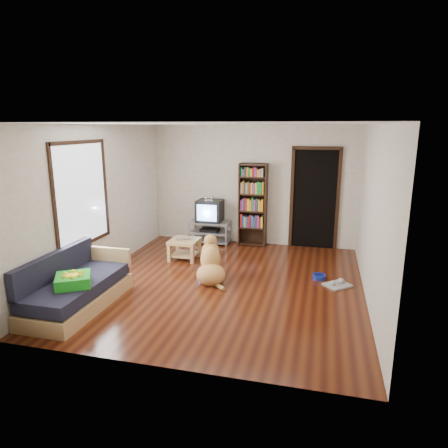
% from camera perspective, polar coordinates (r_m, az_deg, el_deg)
% --- Properties ---
extents(ground, '(5.00, 5.00, 0.00)m').
position_cam_1_polar(ground, '(6.77, 0.03, -8.45)').
color(ground, '#51210E').
rests_on(ground, ground).
extents(ceiling, '(5.00, 5.00, 0.00)m').
position_cam_1_polar(ceiling, '(6.27, 0.04, 14.14)').
color(ceiling, white).
rests_on(ceiling, ground).
extents(wall_back, '(4.50, 0.00, 4.50)m').
position_cam_1_polar(wall_back, '(8.81, 4.05, 5.50)').
color(wall_back, silver).
rests_on(wall_back, ground).
extents(wall_front, '(4.50, 0.00, 4.50)m').
position_cam_1_polar(wall_front, '(4.09, -8.60, -4.31)').
color(wall_front, silver).
rests_on(wall_front, ground).
extents(wall_left, '(0.00, 5.00, 5.00)m').
position_cam_1_polar(wall_left, '(7.27, -17.45, 3.15)').
color(wall_left, silver).
rests_on(wall_left, ground).
extents(wall_right, '(0.00, 5.00, 5.00)m').
position_cam_1_polar(wall_right, '(6.25, 20.48, 1.26)').
color(wall_right, silver).
rests_on(wall_right, ground).
extents(green_cushion, '(0.62, 0.62, 0.15)m').
position_cam_1_polar(green_cushion, '(5.93, -20.74, -7.52)').
color(green_cushion, green).
rests_on(green_cushion, sofa).
extents(laptop, '(0.36, 0.32, 0.02)m').
position_cam_1_polar(laptop, '(7.84, -5.77, -2.20)').
color(laptop, silver).
rests_on(laptop, coffee_table).
extents(dog_bowl, '(0.22, 0.22, 0.08)m').
position_cam_1_polar(dog_bowl, '(7.13, 13.43, -7.32)').
color(dog_bowl, navy).
rests_on(dog_bowl, ground).
extents(grey_rag, '(0.51, 0.51, 0.03)m').
position_cam_1_polar(grey_rag, '(6.91, 15.88, -8.39)').
color(grey_rag, gray).
rests_on(grey_rag, ground).
extents(window, '(0.03, 1.46, 1.70)m').
position_cam_1_polar(window, '(6.82, -19.63, 4.02)').
color(window, white).
rests_on(window, wall_left).
extents(doorway, '(1.03, 0.05, 2.19)m').
position_cam_1_polar(doorway, '(8.68, 12.82, 3.86)').
color(doorway, black).
rests_on(doorway, wall_back).
extents(tv_stand, '(0.90, 0.45, 0.50)m').
position_cam_1_polar(tv_stand, '(8.97, -2.01, -1.03)').
color(tv_stand, '#99999E').
rests_on(tv_stand, ground).
extents(crt_tv, '(0.55, 0.52, 0.58)m').
position_cam_1_polar(crt_tv, '(8.89, -2.00, 1.96)').
color(crt_tv, black).
rests_on(crt_tv, tv_stand).
extents(bookshelf, '(0.60, 0.30, 1.80)m').
position_cam_1_polar(bookshelf, '(8.69, 4.16, 3.39)').
color(bookshelf, black).
rests_on(bookshelf, ground).
extents(sofa, '(0.80, 1.80, 0.80)m').
position_cam_1_polar(sofa, '(6.24, -20.41, -8.75)').
color(sofa, tan).
rests_on(sofa, ground).
extents(coffee_table, '(0.55, 0.55, 0.40)m').
position_cam_1_polar(coffee_table, '(7.91, -5.67, -3.06)').
color(coffee_table, tan).
rests_on(coffee_table, ground).
extents(dog, '(0.63, 0.87, 0.78)m').
position_cam_1_polar(dog, '(6.81, -1.90, -5.75)').
color(dog, tan).
rests_on(dog, ground).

